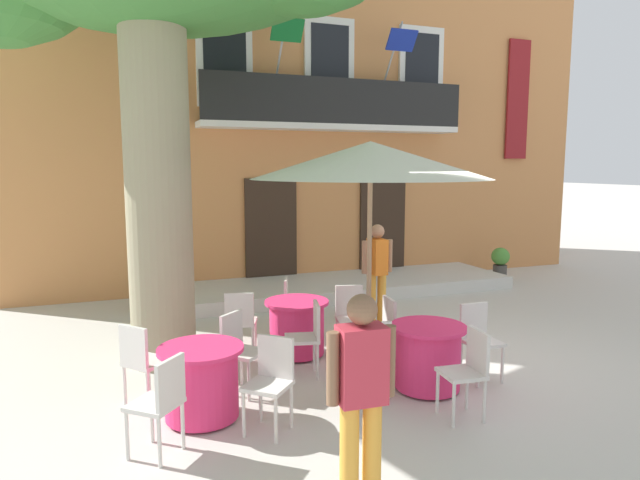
{
  "coord_description": "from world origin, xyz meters",
  "views": [
    {
      "loc": [
        -4.09,
        -6.16,
        2.56
      ],
      "look_at": [
        -0.76,
        2.61,
        1.3
      ],
      "focal_mm": 31.2,
      "sensor_mm": 36.0,
      "label": 1
    }
  ],
  "objects_px": {
    "cafe_chair_near_tree_2": "(293,304)",
    "cafe_chair_front_0": "(239,347)",
    "cafe_chair_near_tree_0": "(308,334)",
    "cafe_table_front": "(202,382)",
    "cafe_chair_near_tree_1": "(350,314)",
    "ground_planter_right": "(500,262)",
    "cafe_chair_near_tree_3": "(240,319)",
    "pedestrian_near_entrance": "(361,394)",
    "cafe_chair_middle_2": "(478,336)",
    "cafe_chair_middle_0": "(371,354)",
    "cafe_chair_front_1": "(142,359)",
    "cafe_table_near_tree": "(297,327)",
    "pedestrian_mid_plaza": "(377,269)",
    "cafe_table_middle": "(428,357)",
    "cafe_chair_middle_3": "(397,327)",
    "cafe_chair_front_2": "(161,399)",
    "ground_planter_left": "(155,293)",
    "cafe_chair_middle_1": "(468,367)",
    "cafe_chair_front_3": "(271,377)",
    "cafe_umbrella": "(370,161)"
  },
  "relations": [
    {
      "from": "cafe_chair_near_tree_1",
      "to": "cafe_chair_near_tree_3",
      "type": "distance_m",
      "value": 1.51
    },
    {
      "from": "cafe_chair_near_tree_2",
      "to": "cafe_chair_front_2",
      "type": "relative_size",
      "value": 1.0
    },
    {
      "from": "cafe_chair_middle_3",
      "to": "cafe_chair_front_0",
      "type": "height_order",
      "value": "same"
    },
    {
      "from": "cafe_table_front",
      "to": "cafe_chair_near_tree_1",
      "type": "bearing_deg",
      "value": 31.53
    },
    {
      "from": "cafe_chair_middle_0",
      "to": "cafe_chair_front_2",
      "type": "xyz_separation_m",
      "value": [
        -2.23,
        -0.4,
        0.0
      ]
    },
    {
      "from": "cafe_chair_middle_2",
      "to": "cafe_chair_middle_3",
      "type": "bearing_deg",
      "value": 137.87
    },
    {
      "from": "cafe_chair_near_tree_2",
      "to": "pedestrian_mid_plaza",
      "type": "relative_size",
      "value": 0.55
    },
    {
      "from": "cafe_chair_near_tree_3",
      "to": "pedestrian_near_entrance",
      "type": "relative_size",
      "value": 0.54
    },
    {
      "from": "ground_planter_left",
      "to": "cafe_chair_front_1",
      "type": "bearing_deg",
      "value": -96.12
    },
    {
      "from": "cafe_chair_near_tree_2",
      "to": "cafe_chair_middle_3",
      "type": "relative_size",
      "value": 1.0
    },
    {
      "from": "cafe_chair_near_tree_0",
      "to": "cafe_table_front",
      "type": "relative_size",
      "value": 1.05
    },
    {
      "from": "cafe_table_front",
      "to": "cafe_chair_front_0",
      "type": "height_order",
      "value": "cafe_chair_front_0"
    },
    {
      "from": "ground_planter_left",
      "to": "pedestrian_mid_plaza",
      "type": "xyz_separation_m",
      "value": [
        3.24,
        -2.36,
        0.63
      ]
    },
    {
      "from": "cafe_table_near_tree",
      "to": "cafe_chair_middle_2",
      "type": "distance_m",
      "value": 2.37
    },
    {
      "from": "cafe_table_near_tree",
      "to": "pedestrian_mid_plaza",
      "type": "bearing_deg",
      "value": 27.88
    },
    {
      "from": "cafe_chair_near_tree_3",
      "to": "cafe_table_front",
      "type": "distance_m",
      "value": 1.84
    },
    {
      "from": "pedestrian_near_entrance",
      "to": "cafe_chair_front_1",
      "type": "bearing_deg",
      "value": 118.32
    },
    {
      "from": "cafe_table_front",
      "to": "cafe_chair_front_1",
      "type": "relative_size",
      "value": 0.95
    },
    {
      "from": "cafe_chair_near_tree_0",
      "to": "cafe_chair_middle_3",
      "type": "height_order",
      "value": "same"
    },
    {
      "from": "cafe_chair_near_tree_0",
      "to": "ground_planter_right",
      "type": "distance_m",
      "value": 7.15
    },
    {
      "from": "cafe_chair_middle_2",
      "to": "cafe_chair_near_tree_2",
      "type": "bearing_deg",
      "value": 124.92
    },
    {
      "from": "cafe_chair_middle_0",
      "to": "cafe_chair_front_1",
      "type": "xyz_separation_m",
      "value": [
        -2.33,
        0.73,
        0.0
      ]
    },
    {
      "from": "cafe_table_middle",
      "to": "ground_planter_left",
      "type": "xyz_separation_m",
      "value": [
        -2.64,
        4.86,
        -0.1
      ]
    },
    {
      "from": "cafe_table_front",
      "to": "ground_planter_right",
      "type": "xyz_separation_m",
      "value": [
        7.39,
        4.64,
        0.02
      ]
    },
    {
      "from": "cafe_umbrella",
      "to": "pedestrian_near_entrance",
      "type": "relative_size",
      "value": 1.73
    },
    {
      "from": "cafe_chair_near_tree_0",
      "to": "ground_planter_left",
      "type": "distance_m",
      "value": 4.25
    },
    {
      "from": "cafe_chair_near_tree_2",
      "to": "cafe_chair_middle_1",
      "type": "bearing_deg",
      "value": -74.76
    },
    {
      "from": "cafe_chair_middle_3",
      "to": "cafe_chair_front_3",
      "type": "height_order",
      "value": "same"
    },
    {
      "from": "cafe_chair_near_tree_2",
      "to": "cafe_chair_middle_0",
      "type": "relative_size",
      "value": 1.0
    },
    {
      "from": "cafe_chair_near_tree_2",
      "to": "pedestrian_mid_plaza",
      "type": "height_order",
      "value": "pedestrian_mid_plaza"
    },
    {
      "from": "cafe_chair_near_tree_1",
      "to": "ground_planter_right",
      "type": "bearing_deg",
      "value": 32.34
    },
    {
      "from": "cafe_chair_near_tree_0",
      "to": "cafe_chair_middle_3",
      "type": "distance_m",
      "value": 1.15
    },
    {
      "from": "ground_planter_right",
      "to": "cafe_chair_front_0",
      "type": "bearing_deg",
      "value": -149.32
    },
    {
      "from": "cafe_chair_front_2",
      "to": "cafe_chair_near_tree_2",
      "type": "bearing_deg",
      "value": 52.87
    },
    {
      "from": "cafe_table_front",
      "to": "ground_planter_left",
      "type": "relative_size",
      "value": 1.65
    },
    {
      "from": "cafe_chair_near_tree_1",
      "to": "cafe_table_middle",
      "type": "height_order",
      "value": "cafe_chair_near_tree_1"
    },
    {
      "from": "cafe_chair_front_2",
      "to": "pedestrian_mid_plaza",
      "type": "distance_m",
      "value": 4.66
    },
    {
      "from": "cafe_chair_near_tree_2",
      "to": "cafe_chair_middle_2",
      "type": "height_order",
      "value": "same"
    },
    {
      "from": "cafe_chair_middle_2",
      "to": "ground_planter_right",
      "type": "distance_m",
      "value": 6.25
    },
    {
      "from": "cafe_chair_near_tree_2",
      "to": "cafe_chair_front_0",
      "type": "relative_size",
      "value": 1.0
    },
    {
      "from": "cafe_chair_near_tree_0",
      "to": "cafe_chair_front_0",
      "type": "bearing_deg",
      "value": -168.61
    },
    {
      "from": "cafe_chair_front_2",
      "to": "cafe_chair_middle_0",
      "type": "bearing_deg",
      "value": 10.2
    },
    {
      "from": "cafe_chair_front_0",
      "to": "cafe_chair_front_3",
      "type": "xyz_separation_m",
      "value": [
        0.09,
        -1.01,
        0.0
      ]
    },
    {
      "from": "cafe_chair_middle_1",
      "to": "cafe_table_front",
      "type": "xyz_separation_m",
      "value": [
        -2.55,
        0.91,
        -0.14
      ]
    },
    {
      "from": "cafe_chair_near_tree_1",
      "to": "cafe_chair_front_0",
      "type": "height_order",
      "value": "same"
    },
    {
      "from": "cafe_chair_front_2",
      "to": "cafe_chair_front_3",
      "type": "bearing_deg",
      "value": 8.48
    },
    {
      "from": "cafe_table_front",
      "to": "ground_planter_right",
      "type": "distance_m",
      "value": 8.73
    },
    {
      "from": "cafe_chair_near_tree_2",
      "to": "cafe_chair_middle_3",
      "type": "height_order",
      "value": "same"
    },
    {
      "from": "cafe_chair_front_1",
      "to": "ground_planter_right",
      "type": "xyz_separation_m",
      "value": [
        7.93,
        4.11,
        -0.12
      ]
    },
    {
      "from": "cafe_chair_middle_3",
      "to": "cafe_table_front",
      "type": "bearing_deg",
      "value": -166.88
    }
  ]
}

